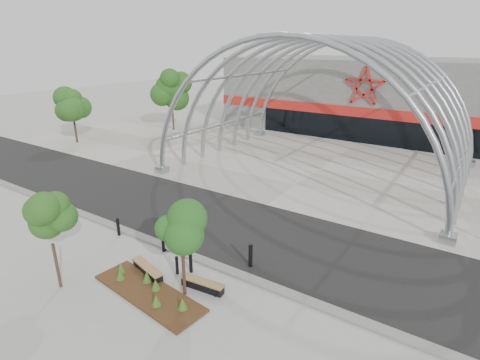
{
  "coord_description": "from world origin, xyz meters",
  "views": [
    {
      "loc": [
        10.51,
        -11.81,
        9.53
      ],
      "look_at": [
        0.0,
        4.0,
        2.6
      ],
      "focal_mm": 28.0,
      "sensor_mm": 36.0,
      "label": 1
    }
  ],
  "objects_px": {
    "street_tree_0": "(49,226)",
    "bench_0": "(148,270)",
    "street_tree_1": "(181,233)",
    "bollard_2": "(191,262)",
    "bench_1": "(202,285)"
  },
  "relations": [
    {
      "from": "street_tree_0",
      "to": "bollard_2",
      "type": "relative_size",
      "value": 4.11
    },
    {
      "from": "bench_1",
      "to": "street_tree_1",
      "type": "bearing_deg",
      "value": -121.78
    },
    {
      "from": "street_tree_1",
      "to": "bench_0",
      "type": "distance_m",
      "value": 3.42
    },
    {
      "from": "street_tree_1",
      "to": "bench_0",
      "type": "relative_size",
      "value": 1.88
    },
    {
      "from": "street_tree_1",
      "to": "bollard_2",
      "type": "bearing_deg",
      "value": 121.45
    },
    {
      "from": "street_tree_0",
      "to": "bench_1",
      "type": "xyz_separation_m",
      "value": [
        5.03,
        3.15,
        -2.65
      ]
    },
    {
      "from": "street_tree_1",
      "to": "bench_1",
      "type": "distance_m",
      "value": 2.68
    },
    {
      "from": "street_tree_1",
      "to": "bollard_2",
      "type": "distance_m",
      "value": 2.77
    },
    {
      "from": "bench_1",
      "to": "bollard_2",
      "type": "height_order",
      "value": "bollard_2"
    },
    {
      "from": "bollard_2",
      "to": "street_tree_1",
      "type": "bearing_deg",
      "value": -58.55
    },
    {
      "from": "bench_0",
      "to": "bollard_2",
      "type": "relative_size",
      "value": 2.13
    },
    {
      "from": "bollard_2",
      "to": "street_tree_0",
      "type": "bearing_deg",
      "value": -134.82
    },
    {
      "from": "street_tree_0",
      "to": "bench_0",
      "type": "bearing_deg",
      "value": 48.0
    },
    {
      "from": "street_tree_1",
      "to": "bollard_2",
      "type": "xyz_separation_m",
      "value": [
        -0.82,
        1.33,
        -2.29
      ]
    },
    {
      "from": "bench_0",
      "to": "bench_1",
      "type": "bearing_deg",
      "value": 10.88
    }
  ]
}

